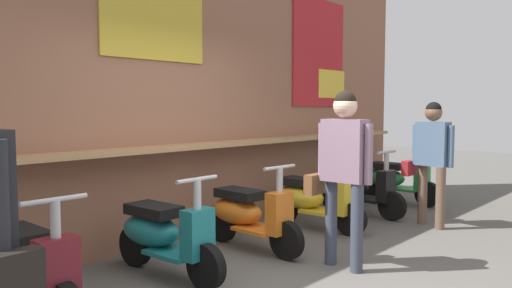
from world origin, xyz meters
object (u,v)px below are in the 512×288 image
object	(u,v)px
scooter_maroon	(26,266)
shopper_with_handbag	(343,160)
scooter_orange	(247,214)
scooter_green	(394,179)
shopper_passing	(431,151)
scooter_yellow	(310,199)
scooter_black	(357,188)
scooter_teal	(162,234)

from	to	relation	value
scooter_maroon	shopper_with_handbag	distance (m)	2.88
scooter_orange	scooter_green	world-z (taller)	same
shopper_with_handbag	shopper_passing	world-z (taller)	shopper_with_handbag
shopper_with_handbag	scooter_green	bearing A→B (deg)	-163.28
shopper_passing	scooter_yellow	bearing A→B (deg)	-40.14
scooter_yellow	scooter_black	size ratio (longest dim) A/B	1.00
scooter_teal	scooter_yellow	size ratio (longest dim) A/B	1.00
scooter_orange	shopper_with_handbag	xyz separation A→B (m)	(0.14, -1.14, 0.67)
scooter_orange	scooter_yellow	bearing A→B (deg)	92.38
scooter_black	shopper_with_handbag	world-z (taller)	shopper_with_handbag
scooter_yellow	scooter_green	size ratio (longest dim) A/B	1.00
scooter_black	scooter_green	xyz separation A→B (m)	(1.19, 0.00, 0.00)
scooter_yellow	scooter_green	xyz separation A→B (m)	(2.35, 0.00, 0.00)
scooter_teal	shopper_passing	world-z (taller)	shopper_passing
scooter_teal	scooter_green	bearing A→B (deg)	87.97
scooter_teal	shopper_passing	distance (m)	3.74
scooter_black	shopper_passing	xyz separation A→B (m)	(-0.01, -1.10, 0.61)
scooter_green	scooter_yellow	bearing A→B (deg)	-89.59
scooter_yellow	scooter_green	world-z (taller)	same
scooter_maroon	scooter_black	size ratio (longest dim) A/B	1.00
shopper_with_handbag	scooter_maroon	bearing A→B (deg)	-25.86
scooter_orange	shopper_passing	size ratio (longest dim) A/B	0.85
scooter_yellow	scooter_black	world-z (taller)	same
shopper_passing	scooter_orange	bearing A→B (deg)	-21.56
scooter_teal	scooter_orange	distance (m)	1.17
scooter_orange	scooter_black	size ratio (longest dim) A/B	1.00
scooter_teal	scooter_green	xyz separation A→B (m)	(4.72, 0.00, 0.00)
scooter_yellow	scooter_green	distance (m)	2.35
scooter_green	scooter_maroon	bearing A→B (deg)	-89.59
scooter_teal	shopper_with_handbag	distance (m)	1.86
scooter_maroon	scooter_orange	world-z (taller)	same
shopper_with_handbag	shopper_passing	xyz separation A→B (m)	(2.22, 0.04, -0.07)
scooter_maroon	scooter_green	xyz separation A→B (m)	(5.97, -0.00, 0.00)
scooter_maroon	scooter_green	bearing A→B (deg)	89.89
scooter_yellow	shopper_with_handbag	world-z (taller)	shopper_with_handbag
scooter_orange	scooter_yellow	world-z (taller)	same
scooter_maroon	scooter_yellow	distance (m)	3.62
scooter_orange	scooter_yellow	distance (m)	1.20
shopper_with_handbag	scooter_black	bearing A→B (deg)	-154.64
scooter_orange	scooter_green	bearing A→B (deg)	92.38
scooter_yellow	shopper_with_handbag	xyz separation A→B (m)	(-1.07, -1.14, 0.67)
scooter_maroon	shopper_passing	size ratio (longest dim) A/B	0.85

